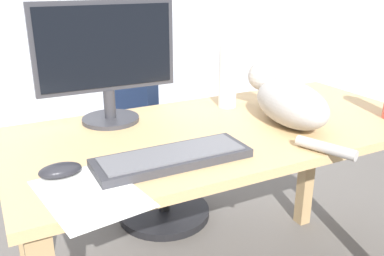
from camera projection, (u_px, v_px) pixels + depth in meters
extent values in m
cube|color=tan|center=(225.00, 131.00, 1.45)|extent=(1.45, 0.69, 0.03)
cube|color=tan|center=(25.00, 230.00, 1.53)|extent=(0.06, 0.06, 0.71)
cube|color=tan|center=(308.00, 161.00, 2.10)|extent=(0.06, 0.06, 0.71)
cylinder|color=black|center=(164.00, 212.00, 2.27)|extent=(0.48, 0.48, 0.04)
cylinder|color=black|center=(163.00, 180.00, 2.21)|extent=(0.06, 0.06, 0.42)
cylinder|color=navy|center=(162.00, 138.00, 2.12)|extent=(0.44, 0.44, 0.06)
cube|color=navy|center=(130.00, 101.00, 1.92)|extent=(0.16, 0.35, 0.40)
cylinder|color=#333338|center=(111.00, 119.00, 1.49)|extent=(0.20, 0.20, 0.01)
cylinder|color=#333338|center=(110.00, 104.00, 1.47)|extent=(0.04, 0.04, 0.10)
cube|color=#333338|center=(106.00, 46.00, 1.41)|extent=(0.48, 0.03, 0.30)
cube|color=black|center=(107.00, 47.00, 1.39)|extent=(0.45, 0.01, 0.27)
cube|color=#333338|center=(172.00, 158.00, 1.17)|extent=(0.44, 0.15, 0.02)
cube|color=slate|center=(172.00, 153.00, 1.17)|extent=(0.40, 0.12, 0.00)
ellipsoid|color=#B2ADA8|center=(291.00, 104.00, 1.44)|extent=(0.23, 0.38, 0.15)
sphere|color=#B2ADA8|center=(262.00, 76.00, 1.61)|extent=(0.11, 0.11, 0.11)
cone|color=#B2ADA8|center=(256.00, 64.00, 1.59)|extent=(0.04, 0.04, 0.04)
cone|color=#B2ADA8|center=(270.00, 63.00, 1.61)|extent=(0.04, 0.04, 0.04)
cylinder|color=#B2ADA8|center=(326.00, 148.00, 1.22)|extent=(0.09, 0.18, 0.03)
ellipsoid|color=#232328|center=(60.00, 170.00, 1.08)|extent=(0.11, 0.06, 0.04)
cube|color=white|center=(90.00, 193.00, 1.00)|extent=(0.25, 0.32, 0.00)
cylinder|color=silver|center=(228.00, 76.00, 1.62)|extent=(0.07, 0.07, 0.24)
cylinder|color=silver|center=(229.00, 42.00, 1.58)|extent=(0.04, 0.04, 0.02)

